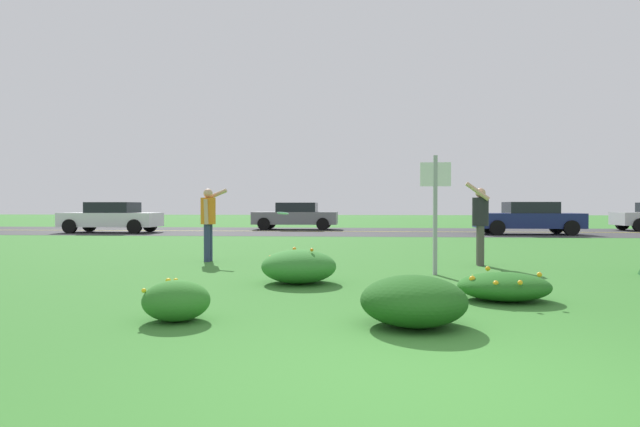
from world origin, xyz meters
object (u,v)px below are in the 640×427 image
at_px(sign_post_near_path, 435,202).
at_px(person_catcher_dark_shirt, 480,219).
at_px(person_thrower_orange_shirt, 208,218).
at_px(car_gray_center_right, 296,216).
at_px(car_navy_center_left, 528,218).
at_px(frisbee_pale_blue, 283,213).
at_px(car_white_rightmost, 112,217).

bearing_deg(sign_post_near_path, person_catcher_dark_shirt, 54.73).
bearing_deg(person_thrower_orange_shirt, car_gray_center_right, 90.45).
height_order(sign_post_near_path, car_navy_center_left, sign_post_near_path).
distance_m(frisbee_pale_blue, car_gray_center_right, 16.48).
bearing_deg(frisbee_pale_blue, car_gray_center_right, 96.37).
bearing_deg(car_navy_center_left, car_gray_center_right, 159.87).
relative_size(sign_post_near_path, car_white_rightmost, 0.49).
relative_size(sign_post_near_path, person_catcher_dark_shirt, 1.24).
relative_size(sign_post_near_path, frisbee_pale_blue, 8.11).
height_order(person_thrower_orange_shirt, frisbee_pale_blue, person_thrower_orange_shirt).
relative_size(person_thrower_orange_shirt, car_navy_center_left, 0.37).
distance_m(sign_post_near_path, car_navy_center_left, 15.72).
xyz_separation_m(person_catcher_dark_shirt, car_navy_center_left, (4.82, 12.88, -0.26)).
distance_m(sign_post_near_path, car_white_rightmost, 19.73).
bearing_deg(car_white_rightmost, car_navy_center_left, 0.00).
distance_m(person_thrower_orange_shirt, car_gray_center_right, 16.57).
bearing_deg(sign_post_near_path, car_gray_center_right, 105.11).
distance_m(sign_post_near_path, frisbee_pale_blue, 3.87).
bearing_deg(sign_post_near_path, car_navy_center_left, 67.60).
height_order(sign_post_near_path, frisbee_pale_blue, sign_post_near_path).
bearing_deg(person_catcher_dark_shirt, car_white_rightmost, 138.39).
bearing_deg(frisbee_pale_blue, car_white_rightmost, 129.46).
height_order(person_catcher_dark_shirt, frisbee_pale_blue, person_catcher_dark_shirt).
height_order(person_thrower_orange_shirt, car_navy_center_left, person_thrower_orange_shirt).
bearing_deg(frisbee_pale_blue, person_thrower_orange_shirt, -173.26).
height_order(sign_post_near_path, person_catcher_dark_shirt, sign_post_near_path).
bearing_deg(car_navy_center_left, person_thrower_orange_shirt, -130.90).
relative_size(person_thrower_orange_shirt, person_catcher_dark_shirt, 0.94).
relative_size(person_catcher_dark_shirt, car_gray_center_right, 0.40).
height_order(person_thrower_orange_shirt, car_white_rightmost, person_thrower_orange_shirt).
distance_m(person_thrower_orange_shirt, person_catcher_dark_shirt, 6.05).
bearing_deg(person_thrower_orange_shirt, person_catcher_dark_shirt, -3.21).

